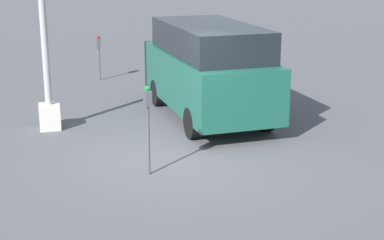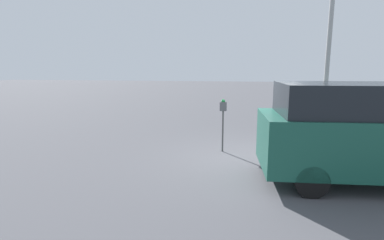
% 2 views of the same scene
% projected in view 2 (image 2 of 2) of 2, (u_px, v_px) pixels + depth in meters
% --- Properties ---
extents(ground_plane, '(80.00, 80.00, 0.00)m').
position_uv_depth(ground_plane, '(249.00, 159.00, 8.12)').
color(ground_plane, '#4C4C51').
extents(parking_meter_near, '(0.21, 0.12, 1.55)m').
position_uv_depth(parking_meter_near, '(223.00, 113.00, 8.66)').
color(parking_meter_near, '#4C4C4C').
rests_on(parking_meter_near, ground).
extents(lamp_post, '(0.44, 0.44, 5.85)m').
position_uv_depth(lamp_post, '(325.00, 89.00, 9.58)').
color(lamp_post, beige).
rests_on(lamp_post, ground).
extents(parked_van, '(4.62, 2.09, 2.15)m').
position_uv_depth(parked_van, '(370.00, 131.00, 6.25)').
color(parked_van, '#195142').
rests_on(parked_van, ground).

